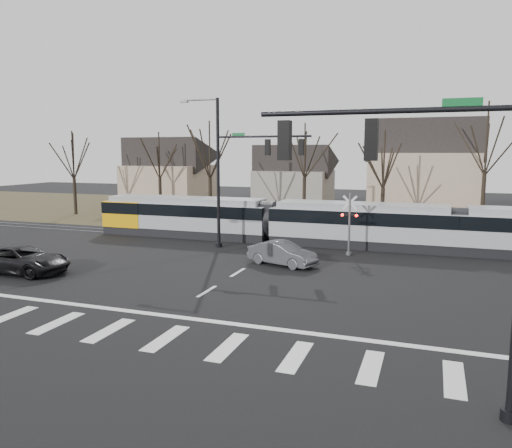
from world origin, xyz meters
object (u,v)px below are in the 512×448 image
(tram, at_px, (358,223))
(suv, at_px, (22,260))
(sedan, at_px, (282,253))
(rail_crossing_signal, at_px, (349,226))

(tram, height_order, suv, tram)
(sedan, relative_size, rail_crossing_signal, 1.11)
(tram, distance_m, rail_crossing_signal, 3.22)
(sedan, distance_m, suv, 14.53)
(suv, bearing_deg, tram, -51.06)
(tram, xyz_separation_m, sedan, (-3.33, -7.40, -0.98))
(tram, height_order, sedan, tram)
(sedan, bearing_deg, suv, 136.14)
(suv, bearing_deg, rail_crossing_signal, -57.99)
(tram, relative_size, sedan, 9.08)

